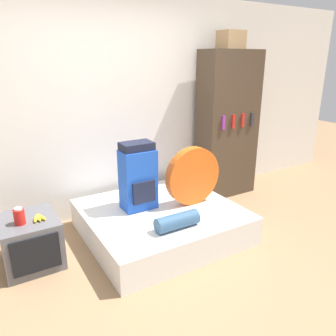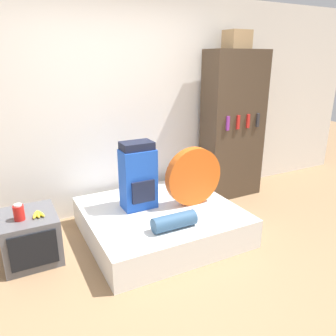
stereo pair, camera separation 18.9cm
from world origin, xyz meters
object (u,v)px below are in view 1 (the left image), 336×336
Objects in this scene: tent_bag at (193,176)px; backpack at (138,177)px; bookshelf at (227,125)px; cardboard_box at (231,40)px; television at (31,241)px; canister at (19,216)px; sleeping_roll at (177,221)px.

backpack is at bearing 160.64° from tent_bag.
cardboard_box is (0.00, 0.03, 1.10)m from bookshelf.
canister is (-0.07, -0.07, 0.31)m from television.
television is (-1.70, 0.21, -0.40)m from tent_bag.
television reaches higher than sleeping_roll.
cardboard_box is at bearing 10.63° from canister.
backpack is 4.71× the size of canister.
backpack is 1.66× the size of sleeping_roll.
cardboard_box is at bearing 9.48° from television.
tent_bag is (0.57, -0.20, -0.03)m from backpack.
bookshelf reaches higher than tent_bag.
tent_bag is 2.16× the size of cardboard_box.
backpack is 1.67m from bookshelf.
backpack is 0.37× the size of bookshelf.
tent_bag reaches higher than canister.
canister reaches higher than television.
cardboard_box reaches higher than sleeping_roll.
canister is (-1.76, 0.14, -0.10)m from tent_bag.
bookshelf reaches higher than backpack.
cardboard_box reaches higher than bookshelf.
bookshelf reaches higher than canister.
canister is 0.52× the size of cardboard_box.
bookshelf is (1.01, 0.64, 0.35)m from tent_bag.
television is at bearing -171.07° from bookshelf.
sleeping_roll is 1.39m from television.
backpack is 1.21m from television.
bookshelf is 6.56× the size of cardboard_box.
cardboard_box reaches higher than tent_bag.
cardboard_box reaches higher than canister.
bookshelf is at bearing 15.42° from backpack.
canister reaches higher than sleeping_roll.
bookshelf is (1.58, 0.44, 0.32)m from backpack.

